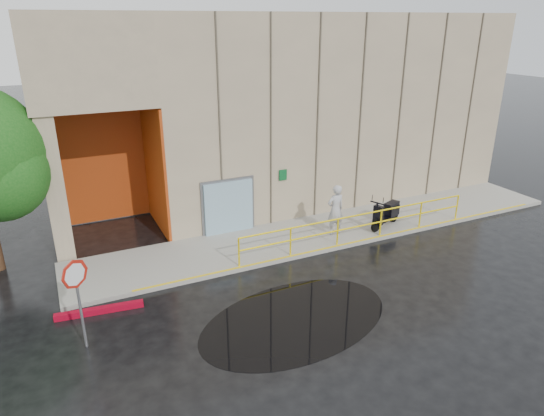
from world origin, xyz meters
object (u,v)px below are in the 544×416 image
Objects in this scene: scooter at (387,207)px; red_curb at (100,310)px; person at (335,210)px; stop_sign at (77,285)px.

red_curb is (-10.91, -1.25, -0.89)m from scooter.
scooter is at bearing 6.56° from red_curb.
red_curb is (-8.75, -1.54, -1.03)m from person.
red_curb is at bearing 7.22° from person.
person is 0.80× the size of red_curb.
stop_sign is (-11.41, -2.70, 0.83)m from scooter.
scooter is 11.76m from stop_sign.
person is 2.19m from scooter.
red_curb is at bearing 58.20° from stop_sign.
stop_sign is 1.03× the size of red_curb.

